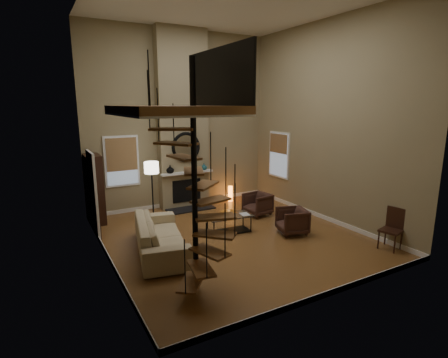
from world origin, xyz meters
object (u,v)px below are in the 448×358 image
floor_lamp (152,172)px  side_chair (393,226)px  armchair_near (259,204)px  accent_lamp (230,194)px  hutch (94,189)px  sofa (160,235)px  coffee_table (229,222)px  armchair_far (295,221)px

floor_lamp → side_chair: 6.22m
armchair_near → accent_lamp: bearing=172.8°
hutch → sofa: (0.91, -2.79, -0.55)m
side_chair → hutch: bearing=137.5°
coffee_table → floor_lamp: size_ratio=0.72×
armchair_near → accent_lamp: armchair_near is taller
accent_lamp → armchair_near: bearing=-90.5°
armchair_far → side_chair: (1.37, -1.78, 0.17)m
side_chair → coffee_table: bearing=135.9°
armchair_near → floor_lamp: bearing=-115.2°
accent_lamp → side_chair: size_ratio=0.56×
armchair_far → coffee_table: armchair_far is taller
hutch → armchair_far: 5.50m
hutch → floor_lamp: 1.66m
sofa → accent_lamp: sofa is taller
coffee_table → hutch: bearing=139.0°
armchair_near → armchair_far: 1.72m
sofa → hutch: bearing=29.9°
hutch → side_chair: (5.65, -5.19, -0.42)m
sofa → armchair_near: 3.63m
accent_lamp → coffee_table: bearing=-120.6°
hutch → coffee_table: hutch is taller
floor_lamp → accent_lamp: size_ratio=3.20×
hutch → accent_lamp: hutch is taller
sofa → coffee_table: (1.96, 0.29, -0.11)m
accent_lamp → sofa: bearing=-140.6°
hutch → armchair_far: hutch is taller
hutch → sofa: 2.99m
armchair_far → armchair_near: bearing=-166.0°
sofa → floor_lamp: size_ratio=1.47×
coffee_table → floor_lamp: floor_lamp is taller
floor_lamp → side_chair: (4.22, -4.48, -0.89)m
hutch → side_chair: size_ratio=2.04×
hutch → floor_lamp: size_ratio=1.13×
armchair_far → coffee_table: 1.67m
sofa → accent_lamp: (3.47, 2.85, -0.15)m
hutch → side_chair: hutch is taller
sofa → armchair_near: size_ratio=3.56×
hutch → accent_lamp: size_ratio=3.62×
sofa → armchair_near: bearing=-60.5°
armchair_near → armchair_far: same height
hutch → armchair_near: hutch is taller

